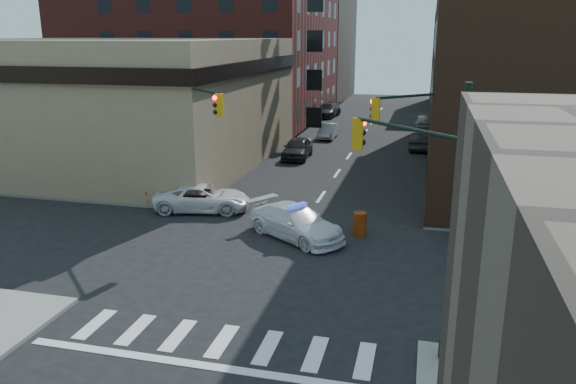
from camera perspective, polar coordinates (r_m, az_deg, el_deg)
The scene contains 28 objects.
ground at distance 24.20m, azimuth -1.05°, elevation -6.94°, with size 140.00×140.00×0.00m, color black.
sidewalk_nw at distance 62.17m, azimuth -13.93°, elevation 6.72°, with size 34.00×54.50×0.15m, color gray.
bank_building at distance 44.64m, azimuth -17.09°, elevation 8.85°, with size 22.00×22.00×9.00m, color #8D7C5C.
apartment_block at distance 66.24m, azimuth -7.98°, elevation 17.91°, with size 25.00×25.00×24.00m, color maroon.
commercial_row_ne at distance 44.71m, azimuth 23.68°, elevation 11.47°, with size 14.00×34.00×14.00m, color #472B1C.
filler_nw at distance 86.37m, azimuth -0.70°, elevation 14.86°, with size 20.00×18.00×16.00m, color brown.
filler_ne at distance 80.05m, azimuth 20.30°, elevation 12.41°, with size 16.00×16.00×12.00m, color maroon.
signal_pole_se at distance 16.72m, azimuth 14.15°, elevation -1.14°, with size 5.40×5.27×8.00m.
signal_pole_nw at distance 29.74m, azimuth -9.40°, elevation 5.86°, with size 3.58×3.67×8.00m.
signal_pole_ne at distance 27.37m, azimuth 13.81°, elevation 4.77°, with size 3.67×3.58×8.00m.
tree_ne_near at distance 47.95m, azimuth 16.03°, elevation 8.14°, with size 3.00×3.00×4.85m.
tree_ne_far at distance 55.89m, azimuth 15.81°, elevation 9.16°, with size 3.00×3.00×4.85m.
police_car at distance 26.53m, azimuth 0.80°, elevation -3.10°, with size 2.15×5.28×1.53m, color white.
pickup at distance 30.95m, azimuth -8.68°, elevation -0.60°, with size 2.40×5.20×1.44m, color white.
parked_car_wnear at distance 43.74m, azimuth 0.96°, elevation 4.50°, with size 1.90×4.72×1.61m, color black.
parked_car_wfar at distance 52.44m, azimuth 4.10°, elevation 6.19°, with size 1.41×4.04×1.33m, color gray.
parked_car_wdeep at distance 66.36m, azimuth 4.06°, elevation 8.30°, with size 2.20×5.41×1.57m, color black.
parked_car_enear at distance 48.39m, azimuth 13.41°, elevation 5.08°, with size 1.55×4.45×1.47m, color black.
parked_car_efar at distance 59.63m, azimuth 13.61°, elevation 6.99°, with size 1.67×4.15×1.41m, color #989BA1.
pedestrian_a at distance 33.74m, azimuth -9.78°, elevation 1.42°, with size 0.71×0.46×1.94m, color black.
pedestrian_b at distance 33.61m, azimuth -17.59°, elevation 0.55°, with size 0.78×0.61×1.61m, color black.
pedestrian_c at distance 34.65m, azimuth -19.44°, elevation 0.92°, with size 1.00×0.42×1.71m, color black.
barrel_road at distance 27.11m, azimuth 7.31°, elevation -3.24°, with size 0.64×0.64×1.15m, color #D7470A.
barrel_bank at distance 30.73m, azimuth -8.29°, elevation -1.20°, with size 0.52×0.52×0.92m, color #CF4009.
barricade_se_a at distance 17.74m, azimuth 17.76°, elevation -14.60°, with size 1.18×0.59×0.88m, color #C13909, non-canonical shape.
barricade_se_b at distance 17.16m, azimuth 21.19°, elevation -15.99°, with size 1.22×0.61×0.92m, color red, non-canonical shape.
barricade_nw_a at distance 31.16m, azimuth -9.94°, elevation -0.73°, with size 1.26×0.63×0.95m, color red, non-canonical shape.
barricade_nw_b at distance 32.01m, azimuth -13.21°, elevation -0.55°, with size 1.16×0.58×0.87m, color #DA620A, non-canonical shape.
Camera 1 is at (5.81, -21.56, 9.33)m, focal length 35.00 mm.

